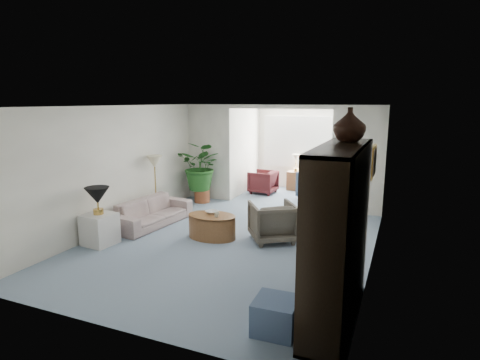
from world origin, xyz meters
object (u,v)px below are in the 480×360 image
at_px(plant_pot, 202,196).
at_px(sunroom_table, 296,181).
at_px(cabinet_urn, 350,125).
at_px(end_table, 100,229).
at_px(entertainment_cabinet, 338,235).
at_px(coffee_cup, 217,215).
at_px(wingback_chair, 272,222).
at_px(coffee_table, 212,226).
at_px(floor_lamp, 154,162).
at_px(side_table_dark, 313,226).
at_px(framed_picture, 374,162).
at_px(ottoman, 276,315).
at_px(coffee_bowl, 212,212).
at_px(sofa, 152,212).
at_px(table_lamp, 97,195).
at_px(sunroom_chair_blue, 316,184).
at_px(sunroom_chair_maroon, 263,182).

relative_size(plant_pot, sunroom_table, 0.72).
bearing_deg(sunroom_table, cabinet_urn, -69.87).
height_order(end_table, entertainment_cabinet, entertainment_cabinet).
xyz_separation_m(coffee_cup, wingback_chair, (0.97, 0.40, -0.13)).
bearing_deg(coffee_table, wingback_chair, 15.06).
bearing_deg(floor_lamp, side_table_dark, -3.90).
distance_m(cabinet_urn, plant_pot, 6.05).
xyz_separation_m(framed_picture, floor_lamp, (-4.75, 1.19, -0.45)).
bearing_deg(ottoman, cabinet_urn, 61.65).
height_order(coffee_table, coffee_cup, coffee_cup).
xyz_separation_m(coffee_bowl, ottoman, (2.15, -2.65, -0.28)).
bearing_deg(coffee_bowl, framed_picture, -8.54).
xyz_separation_m(floor_lamp, sunroom_table, (2.25, 3.82, -0.97)).
relative_size(coffee_bowl, sunroom_table, 0.41).
xyz_separation_m(floor_lamp, entertainment_cabinet, (4.52, -2.86, -0.20)).
bearing_deg(sofa, table_lamp, 177.67).
xyz_separation_m(side_table_dark, ottoman, (0.28, -3.15, -0.08)).
distance_m(table_lamp, sunroom_chair_blue, 5.83).
bearing_deg(coffee_bowl, sofa, 174.77).
xyz_separation_m(side_table_dark, sunroom_chair_maroon, (-2.17, 3.32, 0.05)).
bearing_deg(entertainment_cabinet, sofa, 151.89).
height_order(coffee_bowl, side_table_dark, side_table_dark).
relative_size(wingback_chair, sunroom_table, 1.46).
bearing_deg(sunroom_chair_maroon, side_table_dark, 36.54).
height_order(framed_picture, floor_lamp, framed_picture).
distance_m(coffee_table, coffee_bowl, 0.28).
distance_m(coffee_bowl, entertainment_cabinet, 3.48).
distance_m(wingback_chair, sunroom_chair_maroon, 3.91).
relative_size(wingback_chair, sunroom_chair_maroon, 1.13).
bearing_deg(end_table, sunroom_chair_blue, 60.19).
bearing_deg(table_lamp, coffee_bowl, 35.77).
bearing_deg(sofa, side_table_dark, -77.71).
distance_m(end_table, sunroom_chair_maroon, 5.22).
xyz_separation_m(coffee_bowl, side_table_dark, (1.87, 0.50, -0.20)).
xyz_separation_m(coffee_cup, cabinet_urn, (2.51, -1.41, 1.81)).
bearing_deg(table_lamp, coffee_table, 32.70).
bearing_deg(sunroom_chair_blue, sunroom_table, 48.42).
height_order(table_lamp, cabinet_urn, cabinet_urn).
height_order(sofa, sunroom_chair_maroon, sunroom_chair_maroon).
distance_m(table_lamp, cabinet_urn, 4.63).
bearing_deg(coffee_cup, coffee_table, 146.31).
xyz_separation_m(sofa, coffee_table, (1.53, -0.24, -0.05)).
relative_size(table_lamp, sunroom_table, 0.80).
xyz_separation_m(framed_picture, table_lamp, (-4.63, -0.77, -0.78)).
bearing_deg(entertainment_cabinet, framed_picture, 82.13).
bearing_deg(framed_picture, ottoman, -109.78).
xyz_separation_m(floor_lamp, cabinet_urn, (4.52, -2.36, 1.06)).
relative_size(cabinet_urn, sunroom_chair_maroon, 0.58).
bearing_deg(sunroom_table, coffee_bowl, -95.61).
bearing_deg(sunroom_table, floor_lamp, -120.53).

